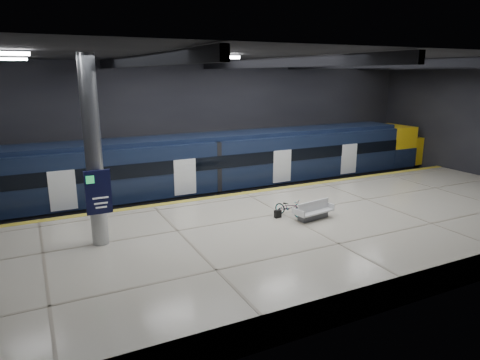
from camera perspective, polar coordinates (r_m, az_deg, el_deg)
ground at (r=20.85m, az=4.11°, el=-6.50°), size 30.00×30.00×0.00m
room_shell at (r=19.59m, az=4.39°, el=9.36°), size 30.10×16.10×8.05m
platform at (r=18.70m, az=8.05°, el=-7.29°), size 30.00×11.00×1.10m
safety_strip at (r=22.80m, az=0.65°, el=-1.73°), size 30.00×0.40×0.01m
rails at (r=25.47m, az=-2.17°, el=-2.44°), size 30.00×1.52×0.16m
train at (r=25.81m, az=1.71°, el=2.31°), size 29.40×2.84×3.79m
bench at (r=19.03m, az=9.73°, el=-4.29°), size 1.94×1.04×0.81m
bicycle at (r=19.25m, az=6.60°, el=-3.67°), size 1.10×1.54×0.77m
pannier_bag at (r=19.00m, az=5.05°, el=-4.52°), size 0.31×0.20×0.35m
info_column at (r=16.13m, az=-18.92°, el=3.11°), size 0.90×0.78×6.90m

